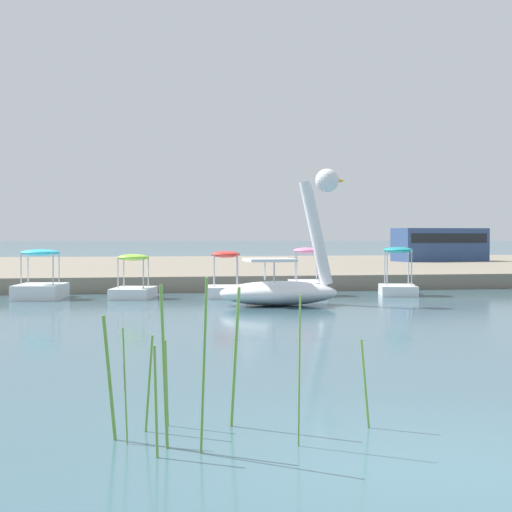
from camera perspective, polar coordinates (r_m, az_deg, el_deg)
ground_plane at (r=7.43m, az=11.94°, el=-13.44°), size 560.19×560.19×0.00m
shore_bank_far at (r=41.97m, az=-7.01°, el=-0.85°), size 153.04×27.61×0.53m
swan_boat at (r=23.07m, az=1.97°, el=-1.53°), size 3.48×1.64×3.72m
pedal_boat_teal at (r=27.37m, az=9.50°, el=-1.60°), size 1.55×2.07×1.53m
pedal_boat_pink at (r=27.07m, az=3.42°, el=-1.78°), size 1.48×2.27×1.52m
pedal_boat_red at (r=26.05m, az=-2.05°, el=-1.90°), size 1.36×1.89×1.42m
pedal_boat_lime at (r=25.96m, az=-8.23°, el=-1.96°), size 1.59×2.16×1.33m
pedal_boat_cyan at (r=26.27m, az=-14.26°, el=-1.88°), size 1.66×2.26×1.48m
parked_van at (r=46.10m, az=12.23°, el=0.83°), size 5.09×2.58×1.75m
reed_clump_foreground at (r=7.94m, az=-4.28°, el=-7.89°), size 2.60×1.38×1.55m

